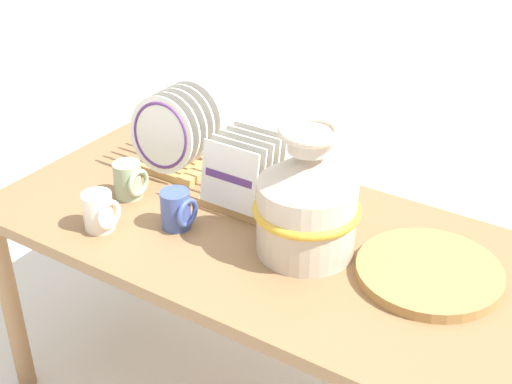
% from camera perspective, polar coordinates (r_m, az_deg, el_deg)
% --- Properties ---
extents(display_table, '(1.46, 0.72, 0.67)m').
position_cam_1_polar(display_table, '(1.92, 0.00, -4.84)').
color(display_table, olive).
rests_on(display_table, ground_plane).
extents(ceramic_vase, '(0.27, 0.27, 0.34)m').
position_cam_1_polar(ceramic_vase, '(1.72, 4.11, -0.59)').
color(ceramic_vase, beige).
rests_on(ceramic_vase, display_table).
extents(dish_rack_round_plates, '(0.23, 0.18, 0.25)m').
position_cam_1_polar(dish_rack_round_plates, '(2.12, -6.54, 4.35)').
color(dish_rack_round_plates, tan).
rests_on(dish_rack_round_plates, display_table).
extents(dish_rack_square_plates, '(0.20, 0.18, 0.20)m').
position_cam_1_polar(dish_rack_square_plates, '(1.95, -0.97, 0.94)').
color(dish_rack_square_plates, tan).
rests_on(dish_rack_square_plates, display_table).
extents(wicker_charger_stack, '(0.35, 0.35, 0.03)m').
position_cam_1_polar(wicker_charger_stack, '(1.74, 13.67, -6.25)').
color(wicker_charger_stack, '#AD7F47').
rests_on(wicker_charger_stack, display_table).
extents(mug_cobalt_glaze, '(0.09, 0.08, 0.10)m').
position_cam_1_polar(mug_cobalt_glaze, '(1.87, -6.33, -1.42)').
color(mug_cobalt_glaze, '#42569E').
rests_on(mug_cobalt_glaze, display_table).
extents(mug_sage_glaze, '(0.09, 0.08, 0.10)m').
position_cam_1_polar(mug_sage_glaze, '(2.02, -10.11, 0.94)').
color(mug_sage_glaze, '#9EB28E').
rests_on(mug_sage_glaze, display_table).
extents(mug_cream_glaze, '(0.09, 0.08, 0.10)m').
position_cam_1_polar(mug_cream_glaze, '(1.89, -12.41, -1.54)').
color(mug_cream_glaze, silver).
rests_on(mug_cream_glaze, display_table).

